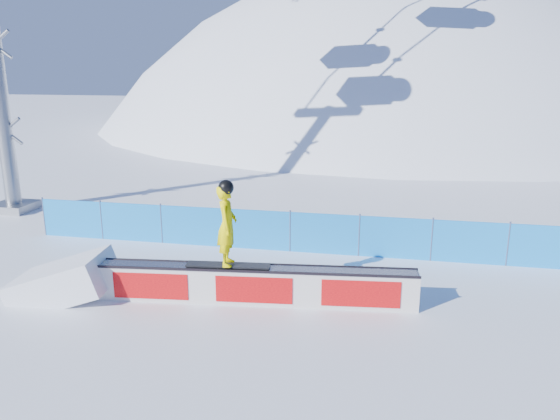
# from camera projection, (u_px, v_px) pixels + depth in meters

# --- Properties ---
(ground) EXTENTS (160.00, 160.00, 0.00)m
(ground) POSITION_uv_depth(u_px,v_px,m) (394.00, 332.00, 11.22)
(ground) COLOR white
(ground) RESTS_ON ground
(snow_hill) EXTENTS (64.00, 64.00, 64.00)m
(snow_hill) POSITION_uv_depth(u_px,v_px,m) (384.00, 301.00, 55.64)
(snow_hill) COLOR white
(snow_hill) RESTS_ON ground
(safety_fence) EXTENTS (22.05, 0.05, 1.30)m
(safety_fence) POSITION_uv_depth(u_px,v_px,m) (395.00, 238.00, 15.33)
(safety_fence) COLOR #1284E7
(safety_fence) RESTS_ON ground
(rail_box) EXTENTS (7.36, 1.30, 0.88)m
(rail_box) POSITION_uv_depth(u_px,v_px,m) (255.00, 285.00, 12.49)
(rail_box) COLOR silver
(rail_box) RESTS_ON ground
(snow_ramp) EXTENTS (2.52, 1.73, 1.48)m
(snow_ramp) POSITION_uv_depth(u_px,v_px,m) (65.00, 295.00, 13.01)
(snow_ramp) COLOR white
(snow_ramp) RESTS_ON ground
(snowboarder) EXTENTS (1.94, 0.74, 2.00)m
(snowboarder) POSITION_uv_depth(u_px,v_px,m) (227.00, 224.00, 12.17)
(snowboarder) COLOR black
(snowboarder) RESTS_ON rail_box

